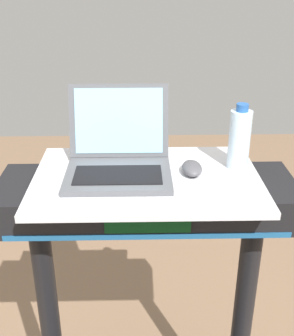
% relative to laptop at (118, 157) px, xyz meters
% --- Properties ---
extents(desk_board, '(0.67, 0.45, 0.02)m').
position_rel_laptop_xyz_m(desk_board, '(0.08, -0.03, -0.06)').
color(desk_board, silver).
rests_on(desk_board, treadmill_base).
extents(laptop, '(0.31, 0.29, 0.24)m').
position_rel_laptop_xyz_m(laptop, '(0.00, 0.00, 0.00)').
color(laptop, '#515459').
rests_on(laptop, desk_board).
extents(computer_mouse, '(0.06, 0.10, 0.03)m').
position_rel_laptop_xyz_m(computer_mouse, '(0.22, -0.02, -0.03)').
color(computer_mouse, '#4C4C51').
rests_on(computer_mouse, desk_board).
extents(water_bottle, '(0.07, 0.07, 0.20)m').
position_rel_laptop_xyz_m(water_bottle, '(0.37, 0.02, 0.04)').
color(water_bottle, silver).
rests_on(water_bottle, desk_board).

